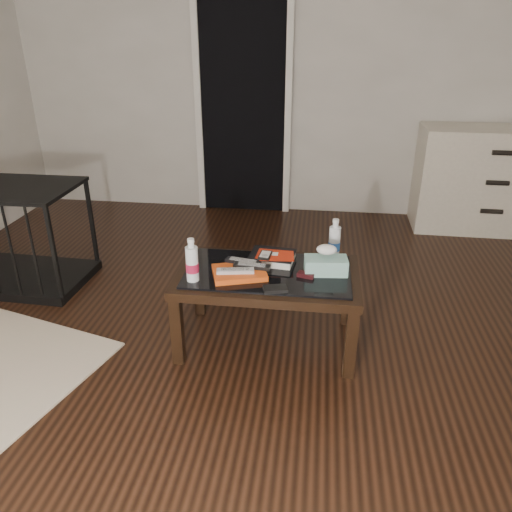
{
  "coord_description": "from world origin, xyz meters",
  "views": [
    {
      "loc": [
        0.34,
        -2.24,
        1.7
      ],
      "look_at": [
        0.02,
        0.19,
        0.55
      ],
      "focal_mm": 35.0,
      "sensor_mm": 36.0,
      "label": 1
    }
  ],
  "objects": [
    {
      "name": "ground",
      "position": [
        0.0,
        0.0,
        0.0
      ],
      "size": [
        5.0,
        5.0,
        0.0
      ],
      "primitive_type": "plane",
      "color": "black",
      "rests_on": "ground"
    },
    {
      "name": "room_shell",
      "position": [
        0.0,
        0.0,
        1.62
      ],
      "size": [
        5.0,
        5.0,
        5.0
      ],
      "color": "silver",
      "rests_on": "ground"
    },
    {
      "name": "doorway",
      "position": [
        -0.4,
        2.47,
        1.02
      ],
      "size": [
        0.9,
        0.08,
        2.07
      ],
      "color": "black",
      "rests_on": "ground"
    },
    {
      "name": "coffee_table",
      "position": [
        0.08,
        0.2,
        0.4
      ],
      "size": [
        1.0,
        0.6,
        0.46
      ],
      "color": "black",
      "rests_on": "ground"
    },
    {
      "name": "dresser",
      "position": [
        1.8,
        2.23,
        0.45
      ],
      "size": [
        1.21,
        0.54,
        0.9
      ],
      "rotation": [
        0.0,
        0.0,
        -0.02
      ],
      "color": "beige",
      "rests_on": "ground"
    },
    {
      "name": "pet_crate",
      "position": [
        -1.74,
        0.72,
        0.23
      ],
      "size": [
        0.92,
        0.63,
        0.71
      ],
      "rotation": [
        0.0,
        0.0,
        -0.04
      ],
      "color": "black",
      "rests_on": "ground"
    },
    {
      "name": "magazines",
      "position": [
        -0.07,
        0.13,
        0.48
      ],
      "size": [
        0.33,
        0.29,
        0.03
      ],
      "primitive_type": "cube",
      "rotation": [
        0.0,
        0.0,
        0.31
      ],
      "color": "#D14913",
      "rests_on": "coffee_table"
    },
    {
      "name": "remote_silver",
      "position": [
        -0.08,
        0.1,
        0.5
      ],
      "size": [
        0.21,
        0.08,
        0.02
      ],
      "primitive_type": "cube",
      "rotation": [
        0.0,
        0.0,
        0.18
      ],
      "color": "#B0B0B5",
      "rests_on": "magazines"
    },
    {
      "name": "remote_black_front",
      "position": [
        -0.0,
        0.17,
        0.5
      ],
      "size": [
        0.2,
        0.07,
        0.02
      ],
      "primitive_type": "cube",
      "rotation": [
        0.0,
        0.0,
        -0.08
      ],
      "color": "black",
      "rests_on": "magazines"
    },
    {
      "name": "remote_black_back",
      "position": [
        -0.06,
        0.21,
        0.5
      ],
      "size": [
        0.21,
        0.09,
        0.02
      ],
      "primitive_type": "cube",
      "rotation": [
        0.0,
        0.0,
        -0.2
      ],
      "color": "black",
      "rests_on": "magazines"
    },
    {
      "name": "textbook",
      "position": [
        0.09,
        0.33,
        0.48
      ],
      "size": [
        0.27,
        0.23,
        0.05
      ],
      "primitive_type": "cube",
      "rotation": [
        0.0,
        0.0,
        -0.11
      ],
      "color": "black",
      "rests_on": "coffee_table"
    },
    {
      "name": "dvd_mailers",
      "position": [
        0.1,
        0.31,
        0.51
      ],
      "size": [
        0.2,
        0.15,
        0.01
      ],
      "primitive_type": "cube",
      "rotation": [
        0.0,
        0.0,
        -0.07
      ],
      "color": "#B5230C",
      "rests_on": "textbook"
    },
    {
      "name": "ipod",
      "position": [
        0.06,
        0.27,
        0.52
      ],
      "size": [
        0.07,
        0.11,
        0.02
      ],
      "primitive_type": "cube",
      "rotation": [
        0.0,
        0.0,
        -0.09
      ],
      "color": "black",
      "rests_on": "dvd_mailers"
    },
    {
      "name": "flip_phone",
      "position": [
        0.29,
        0.16,
        0.47
      ],
      "size": [
        0.1,
        0.07,
        0.02
      ],
      "primitive_type": "cube",
      "rotation": [
        0.0,
        0.0,
        -0.28
      ],
      "color": "black",
      "rests_on": "coffee_table"
    },
    {
      "name": "wallet",
      "position": [
        0.14,
        -0.02,
        0.47
      ],
      "size": [
        0.13,
        0.1,
        0.02
      ],
      "primitive_type": "cube",
      "rotation": [
        0.0,
        0.0,
        0.27
      ],
      "color": "black",
      "rests_on": "coffee_table"
    },
    {
      "name": "water_bottle_left",
      "position": [
        -0.3,
        0.04,
        0.58
      ],
      "size": [
        0.07,
        0.07,
        0.24
      ],
      "primitive_type": "cylinder",
      "rotation": [
        0.0,
        0.0,
        0.07
      ],
      "color": "white",
      "rests_on": "coffee_table"
    },
    {
      "name": "water_bottle_right",
      "position": [
        0.44,
        0.42,
        0.58
      ],
      "size": [
        0.07,
        0.07,
        0.24
      ],
      "primitive_type": "cylinder",
      "rotation": [
        0.0,
        0.0,
        -0.0
      ],
      "color": "white",
      "rests_on": "coffee_table"
    },
    {
      "name": "tissue_box",
      "position": [
        0.4,
        0.21,
        0.51
      ],
      "size": [
        0.24,
        0.14,
        0.09
      ],
      "primitive_type": "cube",
      "rotation": [
        0.0,
        0.0,
        0.1
      ],
      "color": "#227E74",
      "rests_on": "coffee_table"
    }
  ]
}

